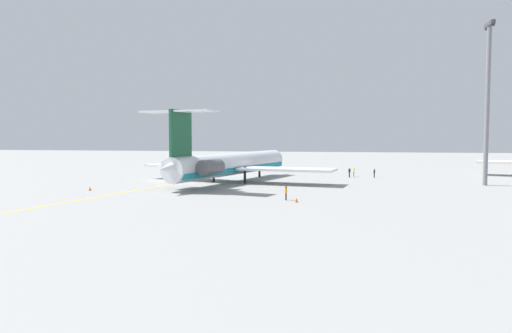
{
  "coord_description": "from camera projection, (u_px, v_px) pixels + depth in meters",
  "views": [
    {
      "loc": [
        80.3,
        30.89,
        7.96
      ],
      "look_at": [
        0.68,
        16.61,
        2.67
      ],
      "focal_mm": 34.59,
      "sensor_mm": 36.0,
      "label": 1
    }
  ],
  "objects": [
    {
      "name": "ground_crew_near_nose",
      "position": [
        354.0,
        170.0,
        93.02
      ],
      "size": [
        0.46,
        0.29,
        1.79
      ],
      "rotation": [
        0.0,
        0.0,
        1.59
      ],
      "color": "black",
      "rests_on": "ground"
    },
    {
      "name": "light_mast",
      "position": [
        487.0,
        97.0,
        76.01
      ],
      "size": [
        4.0,
        0.7,
        25.09
      ],
      "color": "slate",
      "rests_on": "ground"
    },
    {
      "name": "ground_crew_starboard",
      "position": [
        286.0,
        191.0,
        59.48
      ],
      "size": [
        0.38,
        0.28,
        1.73
      ],
      "rotation": [
        0.0,
        0.0,
        2.17
      ],
      "color": "black",
      "rests_on": "ground"
    },
    {
      "name": "safety_cone_wingtip",
      "position": [
        90.0,
        189.0,
        69.87
      ],
      "size": [
        0.4,
        0.4,
        0.55
      ],
      "primitive_type": "cone",
      "color": "#EA590F",
      "rests_on": "ground"
    },
    {
      "name": "safety_cone_tail",
      "position": [
        214.0,
        171.0,
        104.09
      ],
      "size": [
        0.4,
        0.4,
        0.55
      ],
      "primitive_type": "cone",
      "color": "#EA590F",
      "rests_on": "ground"
    },
    {
      "name": "taxiway_centreline",
      "position": [
        188.0,
        181.0,
        83.28
      ],
      "size": [
        88.64,
        20.32,
        0.01
      ],
      "primitive_type": "cube",
      "rotation": [
        0.0,
        0.0,
        2.92
      ],
      "color": "gold",
      "rests_on": "ground"
    },
    {
      "name": "main_jetliner",
      "position": [
        229.0,
        164.0,
        80.75
      ],
      "size": [
        38.33,
        34.34,
        11.36
      ],
      "rotation": [
        0.0,
        0.0,
        2.87
      ],
      "color": "silver",
      "rests_on": "ground"
    },
    {
      "name": "ground_crew_portside",
      "position": [
        374.0,
        172.0,
        90.52
      ],
      "size": [
        0.35,
        0.29,
        1.66
      ],
      "rotation": [
        0.0,
        0.0,
        5.38
      ],
      "color": "black",
      "rests_on": "ground"
    },
    {
      "name": "ground",
      "position": [
        162.0,
        181.0,
        84.83
      ],
      "size": [
        288.16,
        288.16,
        0.0
      ],
      "primitive_type": "plane",
      "color": "gray"
    },
    {
      "name": "ground_crew_near_tail",
      "position": [
        349.0,
        171.0,
        91.12
      ],
      "size": [
        0.29,
        0.4,
        1.81
      ],
      "rotation": [
        0.0,
        0.0,
        0.58
      ],
      "color": "black",
      "rests_on": "ground"
    },
    {
      "name": "safety_cone_nose",
      "position": [
        296.0,
        200.0,
        57.7
      ],
      "size": [
        0.4,
        0.4,
        0.55
      ],
      "primitive_type": "cone",
      "color": "#EA590F",
      "rests_on": "ground"
    }
  ]
}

